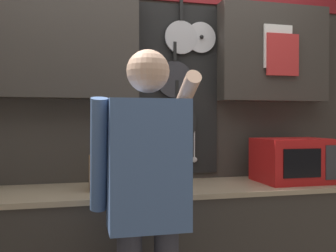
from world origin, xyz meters
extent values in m
cube|color=tan|center=(0.00, 0.00, 0.91)|extent=(2.54, 0.60, 0.03)
cube|color=#38332D|center=(0.00, 0.31, 1.26)|extent=(3.11, 0.04, 2.51)
cube|color=#38332D|center=(-0.71, 0.21, 1.84)|extent=(1.09, 0.16, 0.70)
cube|color=#38332D|center=(0.84, 0.21, 1.84)|extent=(0.83, 0.16, 0.70)
cube|color=black|center=(0.13, 0.28, 1.57)|extent=(0.60, 0.01, 1.20)
cylinder|color=#B7B7BC|center=(0.15, 0.25, 1.93)|extent=(0.23, 0.02, 0.23)
cube|color=black|center=(0.15, 0.25, 2.14)|extent=(0.02, 0.02, 0.17)
cylinder|color=#2D2D33|center=(0.10, 0.25, 1.64)|extent=(0.26, 0.02, 0.26)
cube|color=black|center=(0.10, 0.25, 1.83)|extent=(0.02, 0.02, 0.13)
cylinder|color=black|center=(0.12, 0.25, 1.33)|extent=(0.29, 0.02, 0.29)
cube|color=black|center=(0.12, 0.25, 1.55)|extent=(0.02, 0.02, 0.16)
cylinder|color=silver|center=(0.30, 0.25, 1.94)|extent=(0.22, 0.01, 0.22)
sphere|color=black|center=(0.30, 0.23, 1.94)|extent=(0.03, 0.03, 0.03)
cylinder|color=silver|center=(0.01, 0.25, 1.23)|extent=(0.01, 0.01, 0.19)
ellipsoid|color=silver|center=(0.01, 0.25, 1.12)|extent=(0.04, 0.01, 0.04)
cylinder|color=silver|center=(0.09, 0.25, 1.21)|extent=(0.01, 0.01, 0.21)
ellipsoid|color=silver|center=(0.09, 0.25, 1.09)|extent=(0.06, 0.01, 0.05)
cylinder|color=red|center=(0.17, 0.25, 1.23)|extent=(0.01, 0.01, 0.17)
ellipsoid|color=red|center=(0.17, 0.25, 1.13)|extent=(0.04, 0.01, 0.03)
cylinder|color=silver|center=(0.25, 0.25, 1.20)|extent=(0.01, 0.01, 0.24)
ellipsoid|color=silver|center=(0.25, 0.25, 1.07)|extent=(0.04, 0.01, 0.04)
cube|color=white|center=(0.83, 0.12, 1.88)|extent=(0.22, 0.02, 0.31)
cube|color=red|center=(0.86, 0.10, 1.82)|extent=(0.25, 0.02, 0.30)
cube|color=red|center=(0.87, -0.02, 1.08)|extent=(0.48, 0.37, 0.30)
cube|color=black|center=(0.82, -0.21, 1.08)|extent=(0.27, 0.01, 0.18)
cube|color=#333338|center=(1.04, -0.21, 1.08)|extent=(0.11, 0.01, 0.22)
cube|color=brown|center=(-0.44, -0.02, 1.03)|extent=(0.11, 0.15, 0.21)
cylinder|color=black|center=(-0.48, -0.06, 1.16)|extent=(0.02, 0.03, 0.06)
cylinder|color=black|center=(-0.47, -0.06, 1.16)|extent=(0.02, 0.02, 0.06)
cylinder|color=black|center=(-0.45, -0.06, 1.18)|extent=(0.02, 0.04, 0.09)
cylinder|color=black|center=(-0.44, -0.06, 1.17)|extent=(0.02, 0.04, 0.08)
cylinder|color=black|center=(-0.43, -0.06, 1.16)|extent=(0.02, 0.03, 0.05)
cylinder|color=black|center=(-0.42, -0.06, 1.18)|extent=(0.02, 0.04, 0.08)
cylinder|color=black|center=(-0.40, -0.06, 1.16)|extent=(0.02, 0.02, 0.06)
cylinder|color=white|center=(0.05, -0.02, 0.99)|extent=(0.11, 0.11, 0.13)
cylinder|color=red|center=(0.05, -0.04, 1.09)|extent=(0.04, 0.04, 0.21)
cylinder|color=tan|center=(0.04, -0.03, 1.11)|extent=(0.03, 0.06, 0.27)
cylinder|color=silver|center=(0.06, -0.05, 1.10)|extent=(0.03, 0.04, 0.25)
cylinder|color=black|center=(0.05, -0.01, 1.08)|extent=(0.02, 0.04, 0.20)
cylinder|color=silver|center=(0.05, -0.03, 1.08)|extent=(0.05, 0.04, 0.19)
cube|color=#4C6B9E|center=(-0.24, -0.54, 1.14)|extent=(0.38, 0.22, 0.62)
sphere|color=#DBAD8E|center=(-0.24, -0.54, 1.58)|extent=(0.21, 0.21, 0.21)
cylinder|color=#4C6B9E|center=(-0.47, -0.51, 1.18)|extent=(0.08, 0.21, 0.55)
cylinder|color=#DBAD8E|center=(-0.01, -0.30, 1.43)|extent=(0.08, 0.52, 0.34)
camera|label=1|loc=(-0.56, -2.30, 1.34)|focal=40.00mm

